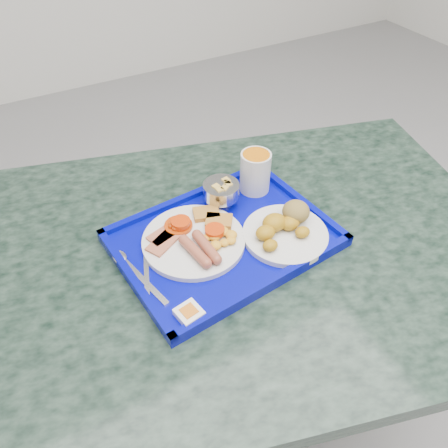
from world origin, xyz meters
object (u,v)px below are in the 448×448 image
(table, at_px, (229,302))
(bread_plate, at_px, (286,228))
(fruit_bowl, at_px, (221,191))
(juice_cup, at_px, (255,171))
(main_plate, at_px, (196,238))
(tray, at_px, (224,239))

(table, xyz_separation_m, bread_plate, (0.12, -0.04, 0.24))
(fruit_bowl, bearing_deg, juice_cup, 5.81)
(main_plate, bearing_deg, tray, -15.75)
(bread_plate, distance_m, juice_cup, 0.17)
(bread_plate, xyz_separation_m, fruit_bowl, (-0.07, 0.16, 0.02))
(table, bearing_deg, fruit_bowl, 70.19)
(main_plate, relative_size, bread_plate, 1.19)
(table, height_order, main_plate, main_plate)
(table, bearing_deg, main_plate, 151.63)
(bread_plate, bearing_deg, juice_cup, 81.70)
(main_plate, xyz_separation_m, fruit_bowl, (0.11, 0.09, 0.03))
(bread_plate, bearing_deg, fruit_bowl, 114.69)
(table, distance_m, bread_plate, 0.27)
(table, distance_m, fruit_bowl, 0.29)
(table, bearing_deg, tray, 107.19)
(tray, height_order, main_plate, main_plate)
(main_plate, height_order, bread_plate, bread_plate)
(bread_plate, height_order, fruit_bowl, bread_plate)
(main_plate, bearing_deg, juice_cup, 25.14)
(juice_cup, bearing_deg, table, -137.08)
(fruit_bowl, bearing_deg, main_plate, -141.32)
(table, xyz_separation_m, tray, (-0.01, 0.02, 0.21))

